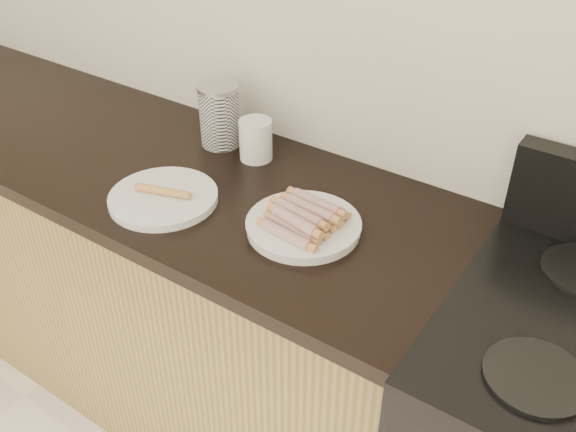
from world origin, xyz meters
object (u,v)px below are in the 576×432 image
Objects in this scene: side_plate at (163,198)px; canister at (219,115)px; mug at (256,140)px; main_plate at (303,227)px.

canister is (-0.07, 0.31, 0.08)m from side_plate.
side_plate is at bearing -101.42° from mug.
canister is (-0.42, 0.21, 0.08)m from main_plate.
canister reaches higher than side_plate.
canister is 1.57× the size of mug.
side_plate is 1.52× the size of canister.
side_plate is at bearing -164.94° from main_plate.
side_plate is at bearing -77.10° from canister.
canister is at bearing 175.81° from mug.
main_plate is 0.48m from canister.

